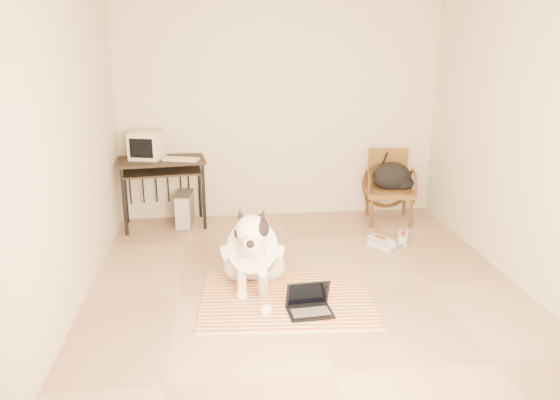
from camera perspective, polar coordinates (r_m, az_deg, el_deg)
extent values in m
plane|color=#A18163|center=(5.13, 2.73, -9.33)|extent=(4.50, 4.50, 0.00)
plane|color=beige|center=(6.89, -0.09, 9.29)|extent=(4.50, 0.00, 4.50)
plane|color=beige|center=(2.58, 11.04, -4.36)|extent=(4.50, 0.00, 4.50)
plane|color=beige|center=(4.80, -21.42, 4.70)|extent=(0.00, 4.50, 4.50)
plane|color=beige|center=(5.39, 24.55, 5.58)|extent=(0.00, 4.50, 4.50)
cube|color=#E75214|center=(4.55, 1.03, -12.91)|extent=(1.53, 0.34, 0.02)
cube|color=#3A632D|center=(4.75, 0.86, -11.52)|extent=(1.53, 0.34, 0.02)
cube|color=#644B8E|center=(4.95, 0.71, -10.24)|extent=(1.53, 0.34, 0.02)
cube|color=#E2C44D|center=(5.16, 0.57, -9.06)|extent=(1.53, 0.34, 0.02)
cube|color=beige|center=(5.37, 0.44, -7.97)|extent=(1.53, 0.34, 0.02)
sphere|color=silver|center=(5.27, -4.28, -6.83)|extent=(0.30, 0.30, 0.30)
sphere|color=silver|center=(5.26, -1.10, -6.84)|extent=(0.30, 0.30, 0.30)
ellipsoid|color=silver|center=(5.24, -2.70, -6.65)|extent=(0.37, 0.34, 0.30)
ellipsoid|color=silver|center=(4.99, -2.81, -5.33)|extent=(0.44, 0.72, 0.65)
cylinder|color=silver|center=(5.00, -2.81, -5.28)|extent=(0.51, 0.63, 0.60)
sphere|color=silver|center=(4.76, -2.93, -4.60)|extent=(0.25, 0.25, 0.25)
sphere|color=silver|center=(4.61, -3.01, -3.23)|extent=(0.28, 0.28, 0.28)
ellipsoid|color=black|center=(4.60, -2.48, -3.02)|extent=(0.22, 0.24, 0.20)
cylinder|color=silver|center=(4.51, -3.06, -4.26)|extent=(0.13, 0.16, 0.12)
sphere|color=black|center=(4.44, -3.11, -4.63)|extent=(0.07, 0.07, 0.07)
cone|color=black|center=(4.64, -4.11, -1.71)|extent=(0.14, 0.15, 0.17)
cone|color=black|center=(4.63, -1.88, -1.71)|extent=(0.13, 0.15, 0.17)
torus|color=white|center=(4.72, -2.95, -4.14)|extent=(0.26, 0.15, 0.22)
cylinder|color=silver|center=(4.87, -4.03, -7.95)|extent=(0.09, 0.13, 0.42)
cylinder|color=silver|center=(4.77, -1.76, -8.84)|extent=(0.12, 0.38, 0.42)
sphere|color=silver|center=(4.93, -4.00, -9.92)|extent=(0.11, 0.11, 0.11)
sphere|color=silver|center=(4.66, -1.49, -11.48)|extent=(0.11, 0.11, 0.11)
cone|color=black|center=(5.53, -2.79, -6.70)|extent=(0.16, 0.42, 0.11)
cube|color=black|center=(4.69, 3.17, -11.65)|extent=(0.39, 0.29, 0.02)
cube|color=#4A4A4D|center=(4.68, 3.20, -11.59)|extent=(0.33, 0.18, 0.00)
cube|color=black|center=(4.71, 2.91, -9.74)|extent=(0.38, 0.12, 0.24)
cube|color=black|center=(4.70, 2.94, -9.76)|extent=(0.33, 0.10, 0.21)
cube|color=black|center=(6.68, -12.25, 4.05)|extent=(1.07, 0.69, 0.03)
cube|color=black|center=(6.65, -12.23, 2.86)|extent=(0.95, 0.56, 0.02)
cylinder|color=black|center=(6.56, -15.95, -0.25)|extent=(0.04, 0.04, 0.81)
cylinder|color=black|center=(7.01, -15.85, 0.86)|extent=(0.04, 0.04, 0.81)
cylinder|color=black|center=(6.58, -7.95, 0.31)|extent=(0.04, 0.04, 0.81)
cylinder|color=black|center=(7.03, -8.37, 1.38)|extent=(0.04, 0.04, 0.81)
cube|color=beige|center=(6.71, -13.74, 5.56)|extent=(0.43, 0.42, 0.32)
cube|color=black|center=(6.56, -14.30, 5.26)|extent=(0.28, 0.09, 0.23)
cube|color=beige|center=(6.56, -10.32, 4.22)|extent=(0.44, 0.26, 0.03)
cube|color=#4A4A4D|center=(6.81, -9.92, -0.95)|extent=(0.22, 0.44, 0.41)
cube|color=#A4A4A8|center=(6.61, -10.16, -1.53)|extent=(0.17, 0.03, 0.39)
cube|color=brown|center=(6.94, 11.35, 0.88)|extent=(0.66, 0.64, 0.06)
cylinder|color=#36220E|center=(6.93, 11.37, 1.20)|extent=(0.54, 0.54, 0.04)
cube|color=brown|center=(7.12, 11.18, 3.54)|extent=(0.50, 0.12, 0.44)
cylinder|color=#36220E|center=(6.74, 9.54, -1.36)|extent=(0.04, 0.04, 0.36)
cylinder|color=#36220E|center=(7.19, 9.10, -0.16)|extent=(0.04, 0.04, 0.36)
cylinder|color=#36220E|center=(6.81, 13.53, -1.40)|extent=(0.04, 0.04, 0.36)
cylinder|color=#36220E|center=(7.26, 12.85, -0.21)|extent=(0.04, 0.04, 0.36)
ellipsoid|color=black|center=(6.89, 11.59, 2.41)|extent=(0.48, 0.40, 0.35)
ellipsoid|color=black|center=(6.89, 12.63, 1.74)|extent=(0.30, 0.24, 0.20)
cube|color=white|center=(6.20, 10.52, -4.68)|extent=(0.28, 0.33, 0.03)
cube|color=gray|center=(6.18, 10.54, -4.31)|extent=(0.27, 0.32, 0.10)
cube|color=maroon|center=(6.17, 10.56, -3.95)|extent=(0.13, 0.16, 0.02)
cube|color=white|center=(6.39, 12.70, -4.17)|extent=(0.22, 0.31, 0.03)
cube|color=gray|center=(6.37, 12.72, -3.85)|extent=(0.21, 0.30, 0.09)
cube|color=maroon|center=(6.36, 12.74, -3.53)|extent=(0.10, 0.15, 0.02)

